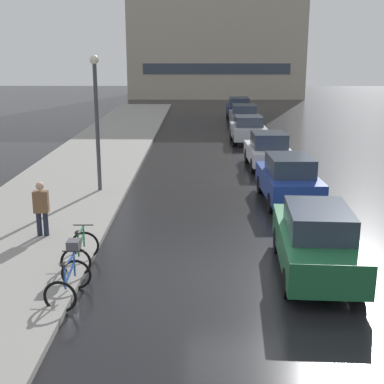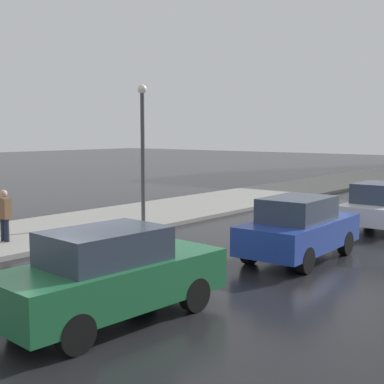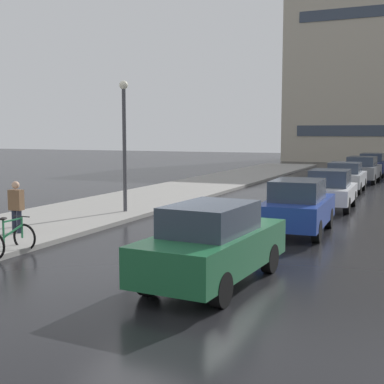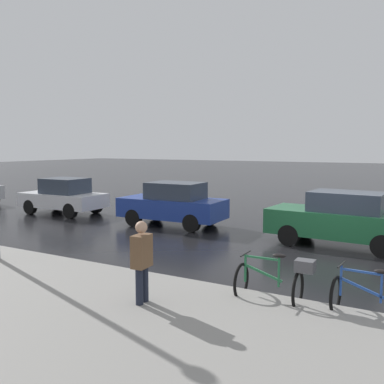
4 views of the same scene
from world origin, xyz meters
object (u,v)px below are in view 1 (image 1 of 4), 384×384
Objects in this scene: bicycle_second at (79,250)px; car_white at (268,150)px; car_grey at (244,116)px; car_green at (316,240)px; bicycle_nearest at (68,283)px; car_blue at (289,179)px; pedestrian at (41,208)px; car_silver at (248,129)px; car_navy at (239,108)px; streetlamp at (97,112)px.

bicycle_second is 0.37× the size of car_white.
car_green is at bearing -90.73° from car_grey.
car_blue is (5.81, 7.64, 0.44)m from bicycle_nearest.
pedestrian reaches higher than bicycle_nearest.
car_grey is at bearing 76.39° from bicycle_second.
car_grey is at bearing 90.16° from car_blue.
car_silver is at bearing 74.58° from bicycle_nearest.
car_grey is 5.64m from car_navy.
pedestrian reaches higher than car_silver.
car_navy reaches higher than bicycle_nearest.
car_silver is 0.97× the size of car_navy.
car_green is at bearing -17.41° from pedestrian.
bicycle_second is at bearing -107.03° from car_silver.
car_blue is (5.93, 6.04, 0.32)m from bicycle_second.
bicycle_nearest is 0.30× the size of car_blue.
car_grey reaches higher than bicycle_second.
pedestrian is (-7.03, 2.20, 0.10)m from car_green.
bicycle_second is 30.53m from car_navy.
car_silver is at bearing 72.97° from bicycle_second.
car_navy reaches higher than bicycle_second.
car_white is 12.51m from car_grey.
car_green is 0.88× the size of streetlamp.
streetlamp reaches higher than bicycle_nearest.
car_blue is 7.14m from streetlamp.
car_green is 1.15× the size of car_silver.
bicycle_second is 0.38× the size of car_silver.
car_navy is (0.31, 11.50, 0.04)m from car_silver.
car_silver reaches higher than bicycle_nearest.
car_blue is at bearing -90.07° from car_navy.
car_green is at bearing -93.35° from car_blue.
car_blue is at bearing -88.69° from car_silver.
streetlamp is at bearing 95.95° from bicycle_nearest.
car_white is 2.33× the size of pedestrian.
car_white is 0.99× the size of car_navy.
car_white is 1.02× the size of car_silver.
car_grey is at bearing 87.73° from car_silver.
bicycle_nearest is at bearing -113.57° from car_white.
car_silver is at bearing 89.76° from car_green.
car_blue reaches higher than bicycle_nearest.
car_green reaches higher than car_white.
bicycle_second is at bearing 178.52° from car_green.
car_navy is at bearing 79.51° from bicycle_nearest.
pedestrian is at bearing 113.29° from bicycle_nearest.
pedestrian is (-7.42, -27.88, 0.11)m from car_navy.
pedestrian is at bearing -97.56° from streetlamp.
car_white is at bearing 34.78° from streetlamp.
bicycle_second is at bearing -116.83° from car_white.
car_grey is at bearing 71.74° from pedestrian.
bicycle_nearest is 0.25× the size of streetlamp.
car_blue reaches higher than car_grey.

